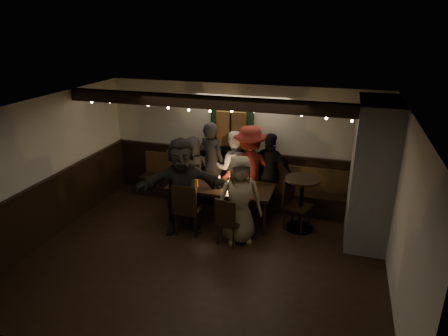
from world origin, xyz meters
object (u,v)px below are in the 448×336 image
(person_b, at_px, (212,163))
(person_f, at_px, (182,187))
(dining_table, at_px, (221,189))
(chair_end, at_px, (293,201))
(person_c, at_px, (234,168))
(person_e, at_px, (270,173))
(person_g, at_px, (240,200))
(chair_near_right, at_px, (228,219))
(high_top, at_px, (302,197))
(person_a, at_px, (193,170))
(chair_near_left, at_px, (186,207))
(person_d, at_px, (249,169))

(person_b, relative_size, person_f, 0.98)
(dining_table, height_order, chair_end, chair_end)
(person_c, distance_m, person_e, 0.81)
(dining_table, xyz_separation_m, person_g, (0.56, -0.69, 0.14))
(person_c, height_order, person_g, person_c)
(person_e, bearing_deg, person_b, 10.21)
(chair_end, xyz_separation_m, person_b, (-1.88, 0.66, 0.35))
(person_b, relative_size, person_c, 1.09)
(chair_near_right, height_order, high_top, high_top)
(person_a, bearing_deg, chair_end, 154.45)
(dining_table, distance_m, person_e, 1.14)
(high_top, distance_m, person_a, 2.50)
(person_a, xyz_separation_m, person_e, (1.69, 0.09, 0.10))
(person_a, xyz_separation_m, person_b, (0.40, 0.11, 0.17))
(person_g, bearing_deg, chair_end, 17.66)
(chair_near_left, relative_size, person_f, 0.55)
(dining_table, bearing_deg, person_d, 56.04)
(person_e, height_order, person_f, person_f)
(person_a, height_order, person_d, person_d)
(person_a, xyz_separation_m, person_d, (1.27, -0.02, 0.17))
(high_top, height_order, person_d, person_d)
(person_f, bearing_deg, person_d, 31.57)
(person_c, relative_size, person_e, 0.99)
(chair_near_right, relative_size, person_g, 0.56)
(chair_near_right, xyz_separation_m, person_d, (0.02, 1.54, 0.41))
(chair_near_left, relative_size, person_a, 0.69)
(chair_near_right, relative_size, person_e, 0.54)
(chair_near_right, bearing_deg, person_a, 128.79)
(chair_end, xyz_separation_m, person_f, (-1.99, -0.77, 0.37))
(person_e, xyz_separation_m, person_f, (-1.40, -1.41, 0.09))
(person_f, relative_size, person_g, 1.13)
(person_b, bearing_deg, chair_near_left, 108.72)
(chair_end, relative_size, person_b, 0.55)
(chair_near_right, distance_m, high_top, 1.54)
(chair_end, height_order, person_f, person_f)
(dining_table, relative_size, chair_near_right, 2.27)
(chair_near_left, distance_m, person_b, 1.56)
(chair_near_left, height_order, person_c, person_c)
(chair_near_left, xyz_separation_m, high_top, (2.03, 0.84, 0.09))
(chair_near_right, relative_size, person_f, 0.49)
(chair_near_left, distance_m, chair_end, 2.07)
(chair_end, xyz_separation_m, person_a, (-2.28, 0.55, 0.18))
(chair_end, distance_m, person_d, 1.19)
(person_b, relative_size, person_d, 0.99)
(high_top, height_order, person_c, person_c)
(person_c, bearing_deg, chair_end, 140.11)
(chair_near_right, xyz_separation_m, person_a, (-1.25, 1.56, 0.23))
(dining_table, xyz_separation_m, chair_end, (1.44, 0.10, -0.11))
(chair_near_left, xyz_separation_m, person_f, (-0.11, 0.10, 0.35))
(person_f, bearing_deg, chair_near_right, -35.27)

